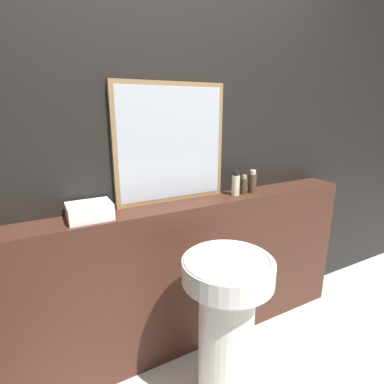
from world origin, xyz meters
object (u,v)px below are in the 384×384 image
pedestal_sink (226,321)px  towel_stack (90,211)px  mirror (171,144)px  conditioner_bottle (244,185)px  lotion_bottle (252,182)px  shampoo_bottle (236,184)px

pedestal_sink → towel_stack: 0.89m
pedestal_sink → towel_stack: bearing=138.4°
mirror → towel_stack: (-0.50, -0.09, -0.30)m
conditioner_bottle → towel_stack: bearing=180.0°
lotion_bottle → conditioner_bottle: bearing=180.0°
towel_stack → shampoo_bottle: size_ratio=1.37×
pedestal_sink → mirror: bearing=93.1°
pedestal_sink → conditioner_bottle: 0.85m
lotion_bottle → towel_stack: bearing=180.0°
conditioner_bottle → lotion_bottle: lotion_bottle is taller
mirror → towel_stack: size_ratio=3.17×
towel_stack → shampoo_bottle: shampoo_bottle is taller
pedestal_sink → shampoo_bottle: shampoo_bottle is taller
pedestal_sink → towel_stack: (-0.54, 0.47, 0.53)m
shampoo_bottle → mirror: bearing=167.7°
towel_stack → shampoo_bottle: 0.92m
pedestal_sink → conditioner_bottle: conditioner_bottle is taller
towel_stack → lotion_bottle: size_ratio=1.42×
towel_stack → conditioner_bottle: conditioner_bottle is taller
conditioner_bottle → lotion_bottle: size_ratio=0.83×
mirror → conditioner_bottle: (0.48, -0.09, -0.29)m
lotion_bottle → mirror: bearing=170.7°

